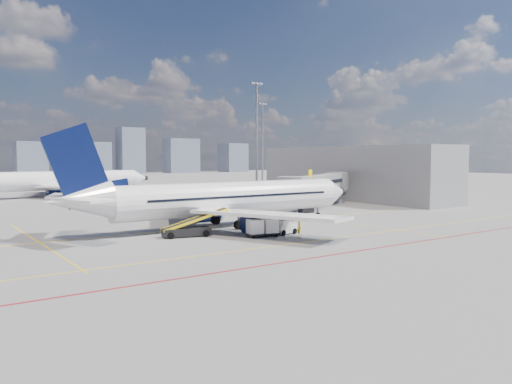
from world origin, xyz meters
TOP-DOWN VIEW (x-y plane):
  - ground at (0.00, 0.00)m, footprint 420.00×420.00m
  - apron_markings at (-0.58, -3.91)m, footprint 90.00×35.12m
  - jet_bridge at (23.51, 16.91)m, footprint 23.55×15.78m
  - terminal_block at (39.95, 26.00)m, footprint 10.00×42.00m
  - floodlight_mast_ne at (38.00, 55.00)m, footprint 3.20×0.61m
  - floodlight_mast_far at (65.00, 90.00)m, footprint 3.20×0.61m
  - main_aircraft at (-0.69, 7.10)m, footprint 39.14×34.11m
  - second_aircraft at (-4.82, 63.71)m, footprint 39.31×34.21m
  - baggage_tug at (1.91, -1.09)m, footprint 2.53×1.77m
  - cargo_dolly at (-0.82, -1.07)m, footprint 3.50×2.08m
  - belt_loader at (-6.93, 3.29)m, footprint 6.93×2.90m
  - ramp_worker at (2.50, -2.90)m, footprint 0.75×0.79m

SIDE VIEW (x-z plane):
  - ground at x=0.00m, z-range 0.00..0.00m
  - apron_markings at x=-0.58m, z-range 0.00..0.01m
  - belt_loader at x=-6.93m, z-range -0.67..2.11m
  - baggage_tug at x=1.91m, z-range -0.03..1.60m
  - ramp_worker at x=2.50m, z-range 0.00..1.83m
  - cargo_dolly at x=-0.82m, z-range 0.09..1.88m
  - main_aircraft at x=-0.69m, z-range -2.48..8.92m
  - second_aircraft at x=-4.82m, z-range -2.52..8.96m
  - jet_bridge at x=23.51m, z-range 0.59..6.89m
  - terminal_block at x=39.95m, z-range 0.00..10.00m
  - floodlight_mast_ne at x=38.00m, z-range 0.86..26.31m
  - floodlight_mast_far at x=65.00m, z-range 0.86..26.31m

